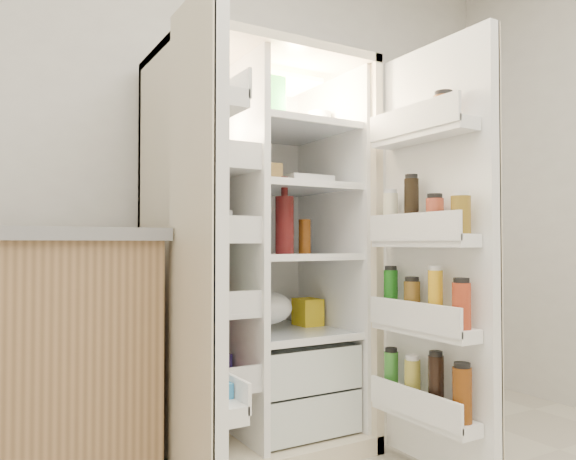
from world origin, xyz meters
TOP-DOWN VIEW (x-y plane):
  - wall_back at (0.00, 2.00)m, footprint 4.00×0.02m
  - refrigerator at (0.17, 1.65)m, footprint 0.92×0.70m
  - freezer_door at (-0.35, 1.05)m, footprint 0.15×0.40m
  - fridge_door at (0.63, 0.96)m, footprint 0.17×0.58m

SIDE VIEW (x-z plane):
  - refrigerator at x=0.17m, z-range -0.16..1.64m
  - fridge_door at x=0.63m, z-range 0.01..1.73m
  - freezer_door at x=-0.35m, z-range 0.03..1.75m
  - wall_back at x=0.00m, z-range 0.00..2.70m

